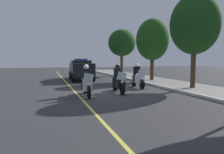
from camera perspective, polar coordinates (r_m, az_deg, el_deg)
name	(u,v)px	position (r m, az deg, el deg)	size (l,w,h in m)	color
ground_plane	(115,93)	(12.06, 0.76, -4.46)	(80.00, 80.00, 0.00)	#333335
curb_strip	(169,89)	(13.76, 15.92, -3.17)	(48.00, 0.24, 0.15)	#B7B5AD
sidewalk_strip	(193,88)	(14.91, 21.97, -2.82)	(48.00, 3.60, 0.10)	gray
lane_stripe_center	(78,95)	(11.53, -9.73, -4.95)	(48.00, 0.12, 0.01)	#E0D14C
police_motorcycle_lead_left	(87,83)	(11.01, -7.20, -1.74)	(2.14, 0.60, 1.72)	black
police_motorcycle_lead_right	(118,81)	(11.95, 1.83, -1.17)	(2.14, 0.60, 1.72)	black
police_motorcycle_trailing	(138,78)	(14.18, 7.31, -0.24)	(2.14, 0.60, 1.72)	black
police_suv	(81,69)	(19.50, -8.76, 2.25)	(5.00, 2.29, 2.05)	black
tree_mid_block	(195,25)	(14.62, 22.37, 13.55)	(3.17, 3.17, 6.13)	#42301E
tree_far_back	(152,40)	(19.04, 11.38, 10.29)	(2.99, 2.99, 5.58)	#42301E
tree_behind_suv	(122,43)	(24.60, 2.79, 9.60)	(3.29, 3.29, 5.49)	#4C3823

